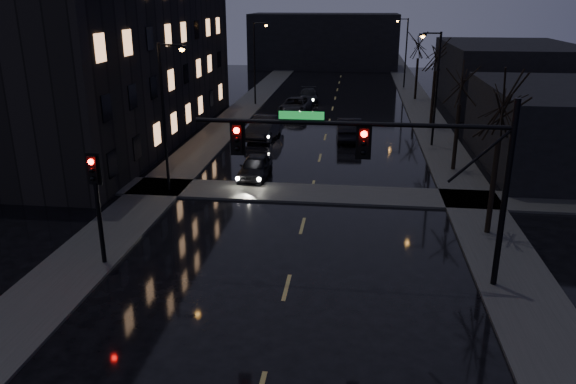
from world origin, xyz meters
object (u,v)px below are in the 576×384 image
(oncoming_car_c, at_px, (295,106))
(oncoming_car_d, at_px, (309,96))
(oncoming_car_a, at_px, (255,167))
(oncoming_car_b, at_px, (264,127))
(lead_car, at_px, (349,129))

(oncoming_car_c, distance_m, oncoming_car_d, 6.47)
(oncoming_car_a, relative_size, oncoming_car_b, 0.79)
(oncoming_car_d, bearing_deg, oncoming_car_c, -101.67)
(oncoming_car_d, relative_size, lead_car, 0.94)
(oncoming_car_c, bearing_deg, oncoming_car_b, -93.39)
(oncoming_car_a, height_order, lead_car, lead_car)
(oncoming_car_c, xyz_separation_m, lead_car, (5.08, -9.18, 0.06))
(oncoming_car_c, distance_m, lead_car, 10.49)
(oncoming_car_d, bearing_deg, oncoming_car_b, -102.80)
(oncoming_car_a, height_order, oncoming_car_c, oncoming_car_c)
(oncoming_car_b, bearing_deg, lead_car, 10.19)
(oncoming_car_a, xyz_separation_m, oncoming_car_c, (0.23, 19.63, 0.08))
(oncoming_car_d, bearing_deg, lead_car, -79.99)
(oncoming_car_b, bearing_deg, oncoming_car_d, 89.52)
(oncoming_car_a, distance_m, oncoming_car_b, 10.11)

